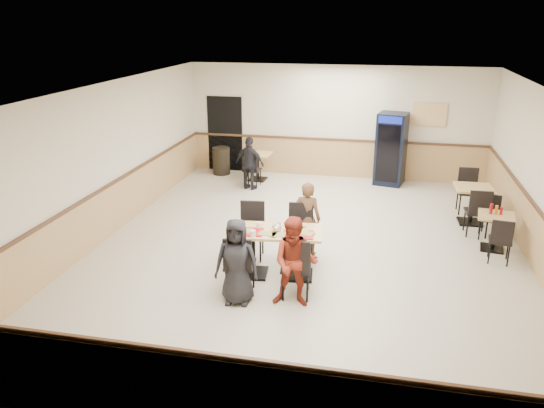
% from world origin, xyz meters
% --- Properties ---
extents(ground, '(10.00, 10.00, 0.00)m').
position_xyz_m(ground, '(0.00, 0.00, 0.00)').
color(ground, beige).
rests_on(ground, ground).
extents(room_shell, '(10.00, 10.00, 10.00)m').
position_xyz_m(room_shell, '(1.78, 2.55, 0.58)').
color(room_shell, silver).
rests_on(room_shell, ground).
extents(main_table, '(1.62, 0.94, 0.83)m').
position_xyz_m(main_table, '(-0.38, -1.19, 0.55)').
color(main_table, black).
rests_on(main_table, ground).
extents(main_chairs, '(1.56, 1.95, 1.05)m').
position_xyz_m(main_chairs, '(-0.44, -1.20, 0.52)').
color(main_chairs, black).
rests_on(main_chairs, ground).
extents(diner_woman_left, '(0.70, 0.49, 1.36)m').
position_xyz_m(diner_woman_left, '(-0.77, -2.18, 0.68)').
color(diner_woman_left, black).
rests_on(diner_woman_left, ground).
extents(diner_woman_right, '(0.71, 0.56, 1.42)m').
position_xyz_m(diner_woman_right, '(0.11, -2.08, 0.71)').
color(diner_woman_right, maroon).
rests_on(diner_woman_right, ground).
extents(diner_man_opposite, '(0.54, 0.38, 1.39)m').
position_xyz_m(diner_man_opposite, '(0.01, -0.20, 0.70)').
color(diner_man_opposite, brown).
rests_on(diner_man_opposite, ground).
extents(lone_diner, '(0.86, 0.54, 1.35)m').
position_xyz_m(lone_diner, '(-1.97, 3.37, 0.68)').
color(lone_diner, black).
rests_on(lone_diner, ground).
extents(tabletop_clutter, '(1.36, 0.76, 0.12)m').
position_xyz_m(tabletop_clutter, '(-0.43, -1.30, 0.86)').
color(tabletop_clutter, '#B00B17').
rests_on(tabletop_clutter, main_table).
extents(side_table_near, '(0.73, 0.73, 0.69)m').
position_xyz_m(side_table_near, '(3.43, 0.72, 0.46)').
color(side_table_near, black).
rests_on(side_table_near, ground).
extents(side_table_near_chair_south, '(0.46, 0.46, 0.87)m').
position_xyz_m(side_table_near_chair_south, '(3.43, 0.16, 0.44)').
color(side_table_near_chair_south, black).
rests_on(side_table_near_chair_south, ground).
extents(side_table_near_chair_north, '(0.46, 0.46, 0.87)m').
position_xyz_m(side_table_near_chair_north, '(3.43, 1.27, 0.44)').
color(side_table_near_chair_north, black).
rests_on(side_table_near_chair_north, ground).
extents(side_table_far, '(0.78, 0.78, 0.81)m').
position_xyz_m(side_table_far, '(3.21, 2.05, 0.54)').
color(side_table_far, black).
rests_on(side_table_far, ground).
extents(side_table_far_chair_south, '(0.49, 0.49, 1.02)m').
position_xyz_m(side_table_far_chair_south, '(3.21, 1.41, 0.51)').
color(side_table_far_chair_south, black).
rests_on(side_table_far_chair_south, ground).
extents(side_table_far_chair_north, '(0.49, 0.49, 1.02)m').
position_xyz_m(side_table_far_chair_north, '(3.21, 2.70, 0.51)').
color(side_table_far_chair_north, black).
rests_on(side_table_far_chair_north, ground).
extents(condiment_caddy, '(0.23, 0.06, 0.20)m').
position_xyz_m(condiment_caddy, '(3.40, 0.77, 0.78)').
color(condiment_caddy, '#9F0B13').
rests_on(condiment_caddy, side_table_near).
extents(back_table, '(0.73, 0.73, 0.74)m').
position_xyz_m(back_table, '(-1.97, 4.20, 0.49)').
color(back_table, black).
rests_on(back_table, ground).
extents(back_table_chair_lone, '(0.46, 0.46, 0.93)m').
position_xyz_m(back_table_chair_lone, '(-1.97, 3.61, 0.47)').
color(back_table_chair_lone, black).
rests_on(back_table_chair_lone, ground).
extents(pepsi_cooler, '(0.84, 0.84, 1.87)m').
position_xyz_m(pepsi_cooler, '(1.49, 4.59, 0.93)').
color(pepsi_cooler, black).
rests_on(pepsi_cooler, ground).
extents(trash_bin, '(0.48, 0.48, 0.75)m').
position_xyz_m(trash_bin, '(-3.10, 4.55, 0.38)').
color(trash_bin, black).
rests_on(trash_bin, ground).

